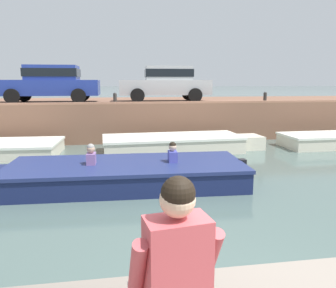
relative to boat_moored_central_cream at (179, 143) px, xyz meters
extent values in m
plane|color=#4C605B|center=(-0.72, -3.59, -0.28)|extent=(400.00, 400.00, 0.00)
cube|color=brown|center=(-0.72, 4.78, 0.51)|extent=(60.00, 6.00, 1.58)
cube|color=#9F6C52|center=(-0.72, 1.90, 1.34)|extent=(60.00, 0.24, 0.08)
cube|color=silver|center=(-0.24, -0.01, -0.04)|extent=(4.86, 2.02, 0.48)
cube|color=silver|center=(2.62, 0.11, -0.04)|extent=(1.00, 1.04, 0.48)
cube|color=white|center=(-0.24, -0.01, 0.24)|extent=(4.92, 2.08, 0.08)
cube|color=brown|center=(-0.60, -0.03, 0.14)|extent=(0.31, 1.64, 0.06)
cube|color=brown|center=(6.08, -0.08, 0.08)|extent=(0.27, 1.42, 0.06)
cube|color=navy|center=(-1.97, -3.68, -0.05)|extent=(5.54, 2.23, 0.47)
cube|color=navy|center=(-1.97, -3.68, 0.23)|extent=(5.60, 2.30, 0.08)
cube|color=brown|center=(-1.56, -3.69, 0.13)|extent=(0.31, 1.84, 0.06)
cube|color=black|center=(0.86, -3.78, 0.05)|extent=(0.17, 0.21, 0.45)
cube|color=#8C669E|center=(-2.79, -3.65, 0.31)|extent=(0.21, 0.33, 0.44)
sphere|color=tan|center=(-2.79, -3.65, 0.63)|extent=(0.19, 0.19, 0.19)
sphere|color=gray|center=(-2.79, -3.65, 0.67)|extent=(0.17, 0.17, 0.17)
cube|color=#4C51B2|center=(-0.87, -3.72, 0.31)|extent=(0.21, 0.33, 0.44)
sphere|color=beige|center=(-0.87, -3.72, 0.63)|extent=(0.19, 0.19, 0.19)
sphere|color=black|center=(-0.87, -3.72, 0.67)|extent=(0.17, 0.17, 0.17)
cube|color=#233893|center=(-4.95, 3.44, 1.92)|extent=(4.16, 1.72, 0.64)
cube|color=#233893|center=(-4.78, 3.43, 2.54)|extent=(2.09, 1.49, 0.60)
cube|color=black|center=(-4.78, 3.43, 2.54)|extent=(2.17, 1.52, 0.33)
cylinder|color=black|center=(-6.24, 2.61, 1.60)|extent=(0.60, 0.19, 0.60)
cylinder|color=black|center=(-6.22, 4.30, 1.60)|extent=(0.60, 0.19, 0.60)
cylinder|color=black|center=(-3.68, 2.57, 1.60)|extent=(0.60, 0.19, 0.60)
cylinder|color=black|center=(-3.65, 4.26, 1.60)|extent=(0.60, 0.19, 0.60)
cube|color=#B7BABC|center=(-0.01, 3.44, 1.92)|extent=(4.04, 1.84, 0.64)
cube|color=#B7BABC|center=(0.15, 3.43, 2.54)|extent=(2.05, 1.55, 0.60)
cube|color=black|center=(0.15, 3.43, 2.54)|extent=(2.13, 1.59, 0.33)
cylinder|color=black|center=(-1.28, 2.64, 1.60)|extent=(0.61, 0.21, 0.60)
cylinder|color=black|center=(-1.20, 4.34, 1.60)|extent=(0.61, 0.21, 0.60)
cylinder|color=black|center=(1.18, 2.53, 1.60)|extent=(0.61, 0.21, 0.60)
cylinder|color=black|center=(1.26, 4.23, 1.60)|extent=(0.61, 0.21, 0.60)
cylinder|color=#2D2B28|center=(-2.21, 2.03, 1.47)|extent=(0.14, 0.14, 0.35)
sphere|color=#2D2B28|center=(-2.21, 2.03, 1.67)|extent=(0.15, 0.15, 0.15)
cylinder|color=#2D2B28|center=(4.13, 2.03, 1.47)|extent=(0.14, 0.14, 0.35)
sphere|color=#2D2B28|center=(4.13, 2.03, 1.67)|extent=(0.15, 0.15, 0.15)
cube|color=#C64C51|center=(-1.86, -9.59, 1.15)|extent=(0.39, 0.27, 0.52)
cylinder|color=#C64C51|center=(-1.65, -9.51, 1.10)|extent=(0.13, 0.29, 0.47)
cylinder|color=#C64C51|center=(-2.09, -9.58, 1.10)|extent=(0.13, 0.29, 0.47)
sphere|color=beige|center=(-1.86, -9.59, 1.52)|extent=(0.20, 0.20, 0.20)
sphere|color=black|center=(-1.86, -9.60, 1.56)|extent=(0.19, 0.19, 0.19)
camera|label=1|loc=(-2.18, -11.25, 2.14)|focal=35.00mm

